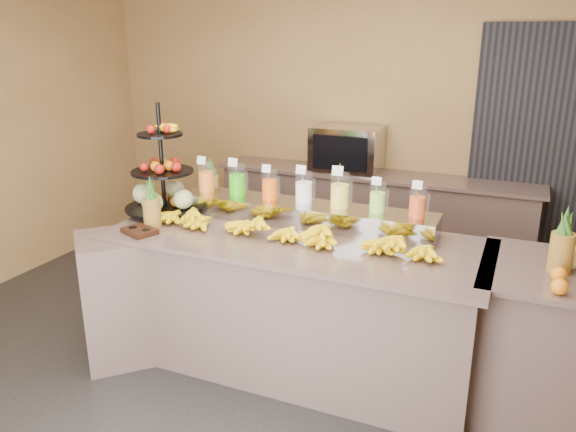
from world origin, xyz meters
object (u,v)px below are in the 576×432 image
Objects in this scene: pitcher_tray at (304,214)px; oven_warmer at (347,149)px; fruit_stand at (167,186)px; condiment_caddy at (140,231)px; banana_heap at (289,227)px.

oven_warmer is (-0.22, 1.67, 0.14)m from pitcher_tray.
fruit_stand is 0.49m from condiment_caddy.
condiment_caddy is (-0.93, -0.62, -0.06)m from pitcher_tray.
fruit_stand is 2.00m from oven_warmer.
fruit_stand is 3.69× the size of condiment_caddy.
oven_warmer reaches higher than pitcher_tray.
oven_warmer reaches higher than banana_heap.
banana_heap is 9.30× the size of condiment_caddy.
banana_heap reaches higher than pitcher_tray.
oven_warmer is at bearing 74.47° from fruit_stand.
banana_heap is 1.04m from fruit_stand.
fruit_stand reaches higher than banana_heap.
banana_heap is 3.16× the size of oven_warmer.
banana_heap is at bearing -83.67° from oven_warmer.
oven_warmer is at bearing 96.83° from banana_heap.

